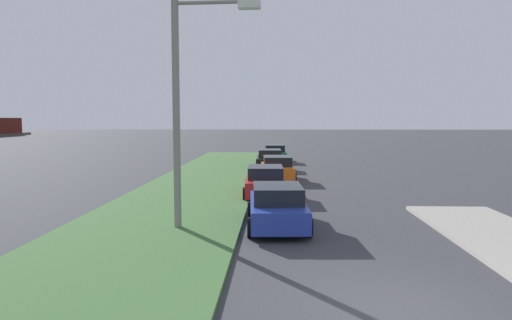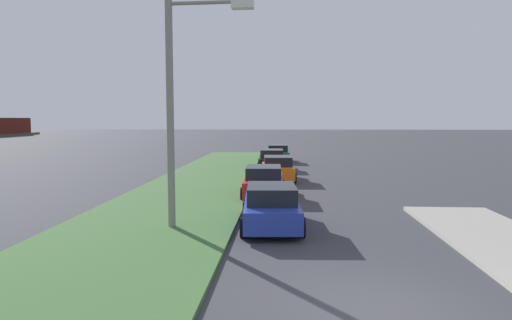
% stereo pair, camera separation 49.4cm
% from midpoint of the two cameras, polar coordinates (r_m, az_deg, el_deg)
% --- Properties ---
extents(ground, '(300.00, 300.00, 0.00)m').
position_cam_midpoint_polar(ground, '(9.67, 17.16, -17.51)').
color(ground, '#38383D').
extents(grass_median, '(60.00, 6.00, 0.12)m').
position_cam_midpoint_polar(grass_median, '(19.51, -9.55, -5.64)').
color(grass_median, '#3D6633').
rests_on(grass_median, ground).
extents(parked_car_blue, '(4.40, 2.21, 1.47)m').
position_cam_midpoint_polar(parked_car_blue, '(15.62, 2.82, -5.83)').
color(parked_car_blue, '#23389E').
rests_on(parked_car_blue, ground).
extents(parked_car_red, '(4.35, 2.12, 1.47)m').
position_cam_midpoint_polar(parked_car_red, '(21.73, 1.61, -2.72)').
color(parked_car_red, red).
rests_on(parked_car_red, ground).
extents(parked_car_orange, '(4.40, 2.21, 1.47)m').
position_cam_midpoint_polar(parked_car_orange, '(27.47, 3.23, -1.08)').
color(parked_car_orange, orange).
rests_on(parked_car_orange, ground).
extents(parked_car_black, '(4.36, 2.13, 1.47)m').
position_cam_midpoint_polar(parked_car_black, '(33.49, 2.38, 0.05)').
color(parked_car_black, black).
rests_on(parked_car_black, ground).
extents(parked_car_green, '(4.39, 2.20, 1.47)m').
position_cam_midpoint_polar(parked_car_green, '(39.36, 3.06, 0.81)').
color(parked_car_green, '#1E6B38').
rests_on(parked_car_green, ground).
extents(streetlight, '(0.44, 2.88, 7.50)m').
position_cam_midpoint_polar(streetlight, '(15.15, -8.44, 7.74)').
color(streetlight, gray).
rests_on(streetlight, ground).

